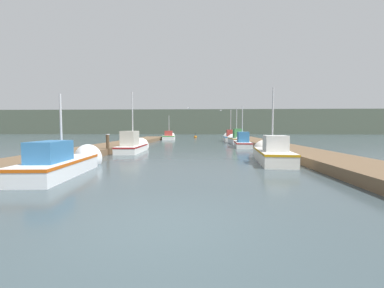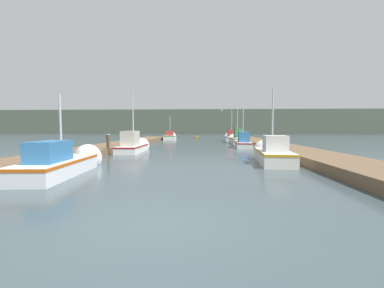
% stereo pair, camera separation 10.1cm
% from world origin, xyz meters
% --- Properties ---
extents(ground_plane, '(200.00, 200.00, 0.00)m').
position_xyz_m(ground_plane, '(0.00, 0.00, 0.00)').
color(ground_plane, '#38474C').
extents(dock_left, '(2.81, 40.00, 0.41)m').
position_xyz_m(dock_left, '(-6.83, 16.00, 0.21)').
color(dock_left, brown).
rests_on(dock_left, ground_plane).
extents(dock_right, '(2.81, 40.00, 0.41)m').
position_xyz_m(dock_right, '(6.83, 16.00, 0.21)').
color(dock_right, brown).
rests_on(dock_right, ground_plane).
extents(distant_shore_ridge, '(120.00, 16.00, 6.87)m').
position_xyz_m(distant_shore_ridge, '(0.00, 74.15, 3.43)').
color(distant_shore_ridge, '#4C5647').
rests_on(distant_shore_ridge, ground_plane).
extents(fishing_boat_0, '(1.82, 5.25, 3.42)m').
position_xyz_m(fishing_boat_0, '(-4.60, 5.23, 0.42)').
color(fishing_boat_0, silver).
rests_on(fishing_boat_0, ground_plane).
extents(fishing_boat_1, '(1.92, 5.59, 4.19)m').
position_xyz_m(fishing_boat_1, '(4.38, 9.37, 0.44)').
color(fishing_boat_1, silver).
rests_on(fishing_boat_1, ground_plane).
extents(fishing_boat_2, '(1.56, 5.05, 4.81)m').
position_xyz_m(fishing_boat_2, '(-4.40, 14.32, 0.47)').
color(fishing_boat_2, silver).
rests_on(fishing_boat_2, ground_plane).
extents(fishing_boat_3, '(1.72, 6.02, 4.17)m').
position_xyz_m(fishing_boat_3, '(4.43, 20.04, 0.43)').
color(fishing_boat_3, silver).
rests_on(fishing_boat_3, ground_plane).
extents(fishing_boat_4, '(1.69, 5.10, 4.34)m').
position_xyz_m(fishing_boat_4, '(4.51, 24.90, 0.49)').
color(fishing_boat_4, silver).
rests_on(fishing_boat_4, ground_plane).
extents(fishing_boat_5, '(1.82, 5.57, 4.59)m').
position_xyz_m(fishing_boat_5, '(4.34, 29.57, 0.48)').
color(fishing_boat_5, silver).
rests_on(fishing_boat_5, ground_plane).
extents(fishing_boat_6, '(1.90, 4.52, 4.06)m').
position_xyz_m(fishing_boat_6, '(-4.38, 34.09, 0.43)').
color(fishing_boat_6, silver).
rests_on(fishing_boat_6, ground_plane).
extents(mooring_piling_0, '(0.36, 0.36, 1.17)m').
position_xyz_m(mooring_piling_0, '(-5.43, 37.87, 0.59)').
color(mooring_piling_0, '#473523').
rests_on(mooring_piling_0, ground_plane).
extents(mooring_piling_1, '(0.23, 0.23, 1.36)m').
position_xyz_m(mooring_piling_1, '(-5.44, 12.02, 0.69)').
color(mooring_piling_1, '#473523').
rests_on(mooring_piling_1, ground_plane).
extents(mooring_piling_2, '(0.30, 0.30, 1.20)m').
position_xyz_m(mooring_piling_2, '(5.41, 10.66, 0.61)').
color(mooring_piling_2, '#473523').
rests_on(mooring_piling_2, ground_plane).
extents(mooring_piling_3, '(0.24, 0.24, 0.97)m').
position_xyz_m(mooring_piling_3, '(5.56, 33.96, 0.49)').
color(mooring_piling_3, '#473523').
rests_on(mooring_piling_3, ground_plane).
extents(channel_buoy, '(0.52, 0.52, 1.02)m').
position_xyz_m(channel_buoy, '(-0.63, 40.96, 0.15)').
color(channel_buoy, '#BF6513').
rests_on(channel_buoy, ground_plane).
extents(seagull_lead, '(0.56, 0.30, 0.12)m').
position_xyz_m(seagull_lead, '(2.61, 22.82, 3.60)').
color(seagull_lead, white).
extents(seagull_1, '(0.52, 0.41, 0.12)m').
position_xyz_m(seagull_1, '(-0.89, 24.14, 3.96)').
color(seagull_1, white).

